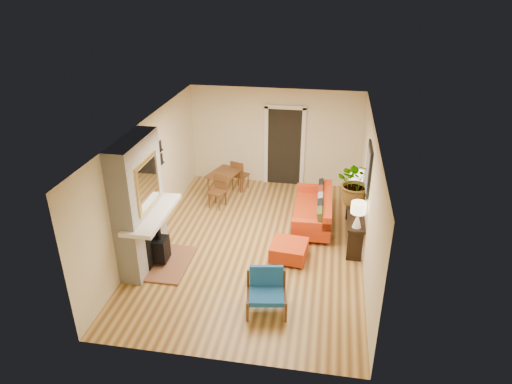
% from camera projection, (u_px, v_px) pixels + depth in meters
% --- Properties ---
extents(room_shell, '(6.50, 6.50, 6.50)m').
position_uv_depth(room_shell, '(296.00, 149.00, 11.44)').
color(room_shell, tan).
rests_on(room_shell, ground).
extents(fireplace, '(1.09, 1.68, 2.60)m').
position_uv_depth(fireplace, '(141.00, 207.00, 8.61)').
color(fireplace, white).
rests_on(fireplace, ground).
extents(sofa, '(0.87, 1.96, 0.77)m').
position_uv_depth(sofa, '(316.00, 211.00, 10.40)').
color(sofa, silver).
rests_on(sofa, ground).
extents(ottoman, '(0.76, 0.76, 0.35)m').
position_uv_depth(ottoman, '(289.00, 250.00, 9.18)').
color(ottoman, silver).
rests_on(ottoman, ground).
extents(blue_chair, '(0.78, 0.76, 0.71)m').
position_uv_depth(blue_chair, '(266.00, 288.00, 7.79)').
color(blue_chair, brown).
rests_on(blue_chair, ground).
extents(dining_table, '(0.97, 1.57, 0.83)m').
position_uv_depth(dining_table, '(227.00, 178.00, 11.54)').
color(dining_table, brown).
rests_on(dining_table, ground).
extents(console_table, '(0.34, 1.85, 0.72)m').
position_uv_depth(console_table, '(355.00, 215.00, 9.70)').
color(console_table, black).
rests_on(console_table, ground).
extents(lamp_near, '(0.30, 0.30, 0.54)m').
position_uv_depth(lamp_near, '(358.00, 212.00, 8.82)').
color(lamp_near, white).
rests_on(lamp_near, console_table).
extents(lamp_far, '(0.30, 0.30, 0.54)m').
position_uv_depth(lamp_far, '(356.00, 180.00, 10.17)').
color(lamp_far, white).
rests_on(lamp_far, console_table).
extents(houseplant, '(1.01, 0.91, 0.99)m').
position_uv_depth(houseplant, '(357.00, 182.00, 9.68)').
color(houseplant, '#1E5919').
rests_on(houseplant, console_table).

